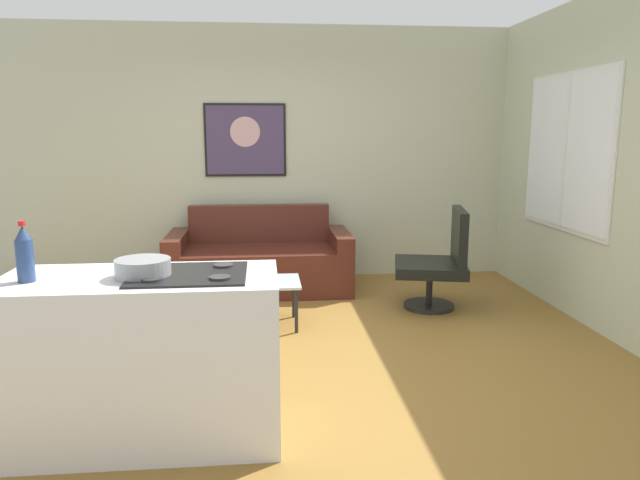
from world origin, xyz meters
TOP-DOWN VIEW (x-y plane):
  - ground at (0.00, 0.00)m, footprint 6.40×6.40m
  - back_wall at (0.00, 2.42)m, footprint 6.40×0.05m
  - right_wall at (2.62, 0.30)m, footprint 0.05×6.40m
  - couch at (-0.21, 1.86)m, footprint 1.89×0.92m
  - coffee_table at (-0.30, 0.66)m, footprint 0.88×0.50m
  - armchair at (1.48, 1.01)m, footprint 0.78×0.80m
  - kitchen_counter at (-0.82, -1.16)m, footprint 1.45×0.68m
  - soda_bottle at (-1.36, -1.22)m, footprint 0.09×0.09m
  - mixing_bowl at (-0.79, -1.18)m, footprint 0.29×0.29m
  - wall_painting at (-0.35, 2.38)m, footprint 0.89×0.03m
  - window at (2.59, 0.90)m, footprint 0.03×1.51m

SIDE VIEW (x-z plane):
  - ground at x=0.00m, z-range -0.04..0.00m
  - couch at x=-0.21m, z-range -0.14..0.72m
  - coffee_table at x=-0.30m, z-range 0.16..0.56m
  - armchair at x=1.48m, z-range -0.02..0.93m
  - kitchen_counter at x=-0.82m, z-range -0.01..0.92m
  - mixing_bowl at x=-0.79m, z-range 0.90..1.00m
  - soda_bottle at x=-1.36m, z-range 0.89..1.20m
  - back_wall at x=0.00m, z-range 0.00..2.80m
  - right_wall at x=2.62m, z-range 0.00..2.80m
  - window at x=2.59m, z-range 0.75..2.19m
  - wall_painting at x=-0.35m, z-range 1.17..1.96m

